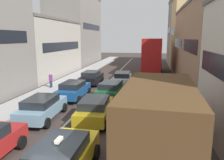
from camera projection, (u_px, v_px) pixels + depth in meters
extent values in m
cube|color=#A6A6A6|center=(72.00, 78.00, 28.13)|extent=(2.60, 64.00, 0.14)
cube|color=silver|center=(110.00, 80.00, 27.25)|extent=(0.16, 60.00, 0.01)
cube|color=silver|center=(138.00, 81.00, 26.64)|extent=(0.16, 60.00, 0.01)
cube|color=#B2ADA3|center=(40.00, 49.00, 30.32)|extent=(7.00, 14.57, 7.36)
cube|color=black|center=(64.00, 46.00, 29.62)|extent=(0.02, 11.73, 1.10)
cube|color=#66605B|center=(38.00, 20.00, 29.59)|extent=(7.20, 14.57, 0.30)
cube|color=gray|center=(76.00, 31.00, 43.93)|extent=(7.00, 14.57, 13.14)
cube|color=black|center=(92.00, 27.00, 43.18)|extent=(0.02, 11.73, 1.10)
cube|color=gray|center=(187.00, 33.00, 42.96)|extent=(7.00, 8.70, 12.10)
cube|color=black|center=(169.00, 30.00, 43.47)|extent=(0.02, 7.04, 1.10)
cube|color=#66605B|center=(189.00, 0.00, 41.78)|extent=(7.20, 8.70, 0.30)
cube|color=tan|center=(195.00, 35.00, 34.55)|extent=(7.00, 8.70, 11.16)
cube|color=black|center=(173.00, 32.00, 35.07)|extent=(0.02, 7.04, 1.10)
cube|color=#9E7556|center=(208.00, 47.00, 26.33)|extent=(7.00, 8.70, 8.26)
cube|color=black|center=(178.00, 43.00, 26.88)|extent=(0.02, 7.04, 1.10)
cube|color=#66605B|center=(211.00, 10.00, 25.52)|extent=(7.20, 8.70, 0.30)
cube|color=black|center=(189.00, 46.00, 18.39)|extent=(0.02, 7.04, 1.10)
cube|color=black|center=(219.00, 66.00, 10.01)|extent=(0.02, 7.04, 1.10)
cube|color=#A51E1E|center=(159.00, 110.00, 11.55)|extent=(2.51, 2.51, 1.90)
cube|color=black|center=(160.00, 97.00, 12.63)|extent=(2.02, 0.12, 0.70)
cube|color=#51381E|center=(158.00, 124.00, 7.81)|extent=(2.65, 5.54, 2.80)
cube|color=white|center=(125.00, 114.00, 8.03)|extent=(0.23, 4.48, 0.90)
cylinder|color=black|center=(136.00, 125.00, 12.07)|extent=(0.34, 0.97, 0.96)
cylinder|color=black|center=(182.00, 129.00, 11.54)|extent=(0.34, 0.97, 0.96)
cube|color=#1E2328|center=(59.00, 150.00, 7.90)|extent=(1.59, 2.41, 0.52)
cube|color=#F2EACC|center=(59.00, 140.00, 7.83)|extent=(0.16, 0.44, 0.12)
cylinder|color=black|center=(56.00, 148.00, 9.84)|extent=(0.22, 0.64, 0.64)
cylinder|color=black|center=(96.00, 152.00, 9.51)|extent=(0.22, 0.64, 0.64)
cylinder|color=black|center=(21.00, 142.00, 10.38)|extent=(0.23, 0.64, 0.64)
cube|color=#B29319|center=(95.00, 110.00, 13.91)|extent=(2.06, 4.40, 0.70)
cube|color=#1E2328|center=(95.00, 103.00, 13.61)|extent=(1.73, 2.50, 0.52)
cylinder|color=black|center=(87.00, 108.00, 15.51)|extent=(0.26, 0.65, 0.64)
cylinder|color=black|center=(112.00, 109.00, 15.29)|extent=(0.26, 0.65, 0.64)
cylinder|color=black|center=(75.00, 124.00, 12.66)|extent=(0.26, 0.65, 0.64)
cylinder|color=black|center=(106.00, 125.00, 12.44)|extent=(0.26, 0.65, 0.64)
cube|color=#759EB7|center=(43.00, 109.00, 14.17)|extent=(2.02, 4.39, 0.70)
cube|color=#1E2328|center=(41.00, 101.00, 13.87)|extent=(1.70, 2.49, 0.52)
cylinder|color=black|center=(40.00, 107.00, 15.78)|extent=(0.25, 0.65, 0.64)
cylinder|color=black|center=(64.00, 108.00, 15.54)|extent=(0.25, 0.65, 0.64)
cylinder|color=black|center=(17.00, 122.00, 12.94)|extent=(0.25, 0.65, 0.64)
cylinder|color=black|center=(47.00, 123.00, 12.70)|extent=(0.25, 0.65, 0.64)
cube|color=#19592D|center=(111.00, 91.00, 18.97)|extent=(2.06, 4.40, 0.70)
cube|color=#1E2328|center=(111.00, 85.00, 18.67)|extent=(1.73, 2.50, 0.52)
cylinder|color=black|center=(106.00, 90.00, 20.65)|extent=(0.26, 0.65, 0.64)
cylinder|color=black|center=(125.00, 91.00, 20.21)|extent=(0.26, 0.65, 0.64)
cylinder|color=black|center=(96.00, 98.00, 17.86)|extent=(0.26, 0.65, 0.64)
cylinder|color=black|center=(118.00, 100.00, 17.42)|extent=(0.26, 0.65, 0.64)
cube|color=#194C8C|center=(74.00, 91.00, 19.02)|extent=(1.80, 4.30, 0.70)
cube|color=#1E2328|center=(73.00, 85.00, 18.72)|extent=(1.59, 2.41, 0.52)
cylinder|color=black|center=(70.00, 90.00, 20.66)|extent=(0.22, 0.64, 0.64)
cylinder|color=black|center=(89.00, 91.00, 20.33)|extent=(0.22, 0.64, 0.64)
cylinder|color=black|center=(57.00, 99.00, 17.84)|extent=(0.22, 0.64, 0.64)
cylinder|color=black|center=(79.00, 100.00, 17.51)|extent=(0.22, 0.64, 0.64)
cube|color=silver|center=(123.00, 79.00, 24.24)|extent=(2.08, 4.41, 0.70)
cube|color=#1E2328|center=(122.00, 75.00, 23.94)|extent=(1.74, 2.51, 0.52)
cylinder|color=black|center=(116.00, 80.00, 25.84)|extent=(0.26, 0.65, 0.64)
cylinder|color=black|center=(131.00, 80.00, 25.63)|extent=(0.26, 0.65, 0.64)
cylinder|color=black|center=(113.00, 85.00, 22.99)|extent=(0.26, 0.65, 0.64)
cylinder|color=black|center=(130.00, 85.00, 22.78)|extent=(0.26, 0.65, 0.64)
cube|color=black|center=(92.00, 78.00, 24.82)|extent=(1.80, 4.30, 0.70)
cube|color=#1E2328|center=(91.00, 74.00, 24.52)|extent=(1.58, 2.41, 0.52)
cylinder|color=black|center=(88.00, 79.00, 26.46)|extent=(0.22, 0.64, 0.64)
cylinder|color=black|center=(102.00, 79.00, 26.13)|extent=(0.22, 0.64, 0.64)
cylinder|color=black|center=(80.00, 84.00, 23.64)|extent=(0.22, 0.64, 0.64)
cylinder|color=black|center=(96.00, 84.00, 23.31)|extent=(0.22, 0.64, 0.64)
cube|color=gray|center=(152.00, 102.00, 15.70)|extent=(1.92, 4.35, 0.70)
cube|color=#1E2328|center=(152.00, 95.00, 15.40)|extent=(1.65, 2.45, 0.52)
cylinder|color=black|center=(140.00, 100.00, 17.33)|extent=(0.24, 0.65, 0.64)
cylinder|color=black|center=(163.00, 101.00, 17.05)|extent=(0.24, 0.65, 0.64)
cylinder|color=black|center=(138.00, 113.00, 14.49)|extent=(0.24, 0.65, 0.64)
cylinder|color=black|center=(167.00, 114.00, 14.21)|extent=(0.24, 0.65, 0.64)
cube|color=beige|center=(152.00, 86.00, 20.83)|extent=(2.02, 4.39, 0.70)
cube|color=#1E2328|center=(153.00, 81.00, 20.53)|extent=(1.70, 2.49, 0.52)
cylinder|color=black|center=(142.00, 86.00, 22.44)|extent=(0.25, 0.65, 0.64)
cylinder|color=black|center=(161.00, 87.00, 22.20)|extent=(0.25, 0.65, 0.64)
cylinder|color=black|center=(143.00, 93.00, 19.59)|extent=(0.25, 0.65, 0.64)
cylinder|color=black|center=(164.00, 94.00, 19.36)|extent=(0.25, 0.65, 0.64)
cube|color=#B21919|center=(152.00, 62.00, 32.46)|extent=(2.80, 10.57, 2.40)
cube|color=black|center=(152.00, 59.00, 32.39)|extent=(2.81, 9.94, 0.70)
cube|color=#B21919|center=(153.00, 46.00, 32.03)|extent=(2.80, 10.57, 2.16)
cube|color=black|center=(153.00, 44.00, 31.98)|extent=(2.81, 9.94, 0.64)
cylinder|color=black|center=(145.00, 66.00, 36.57)|extent=(0.33, 1.01, 1.00)
cylinder|color=black|center=(161.00, 67.00, 36.06)|extent=(0.33, 1.01, 1.00)
cylinder|color=black|center=(142.00, 73.00, 29.92)|extent=(0.33, 1.01, 1.00)
cylinder|color=black|center=(161.00, 73.00, 29.40)|extent=(0.33, 1.01, 1.00)
cylinder|color=#262D47|center=(51.00, 85.00, 22.55)|extent=(0.16, 0.16, 0.82)
cylinder|color=#262D47|center=(52.00, 85.00, 22.71)|extent=(0.16, 0.16, 0.82)
cylinder|color=#66337F|center=(51.00, 78.00, 22.50)|extent=(0.34, 0.34, 0.60)
sphere|color=tan|center=(50.00, 74.00, 22.42)|extent=(0.24, 0.24, 0.24)
cylinder|color=#66337F|center=(49.00, 78.00, 22.29)|extent=(0.10, 0.10, 0.55)
cylinder|color=#66337F|center=(52.00, 77.00, 22.69)|extent=(0.10, 0.10, 0.55)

